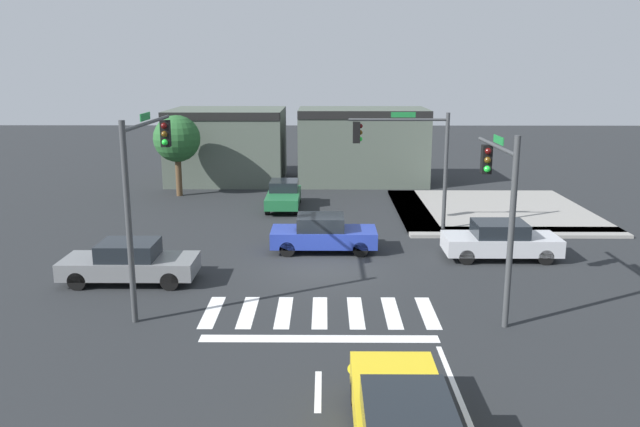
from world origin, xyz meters
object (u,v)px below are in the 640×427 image
object	(u,v)px
traffic_signal_southeast	(499,190)
car_green	(284,195)
traffic_signal_southwest	(146,171)
car_gray	(130,262)
car_yellow	(402,415)
traffic_signal_northeast	(407,149)
car_silver	(500,240)
roadside_tree	(177,139)
car_blue	(323,234)

from	to	relation	value
traffic_signal_southeast	car_green	bearing A→B (deg)	27.16
traffic_signal_southwest	car_green	xyz separation A→B (m)	(3.51, 13.89, -3.56)
car_gray	car_yellow	world-z (taller)	car_yellow
car_gray	traffic_signal_southeast	bearing A→B (deg)	168.71
traffic_signal_northeast	car_silver	distance (m)	6.22
roadside_tree	car_yellow	bearing A→B (deg)	-68.49
car_gray	car_blue	bearing A→B (deg)	-149.87
car_silver	car_blue	bearing A→B (deg)	172.05
car_gray	car_yellow	distance (m)	13.32
traffic_signal_southeast	traffic_signal_northeast	bearing A→B (deg)	9.52
traffic_signal_southeast	car_green	xyz separation A→B (m)	(-7.58, 14.78, -3.11)
car_blue	car_yellow	xyz separation A→B (m)	(1.62, -14.24, 0.03)
car_yellow	car_silver	bearing A→B (deg)	-22.45
car_gray	car_silver	bearing A→B (deg)	-167.90
car_blue	roadside_tree	distance (m)	14.70
car_blue	car_gray	bearing A→B (deg)	-149.87
traffic_signal_southeast	traffic_signal_northeast	distance (m)	9.84
car_green	car_gray	bearing A→B (deg)	-20.93
traffic_signal_northeast	traffic_signal_southwest	bearing A→B (deg)	42.99
traffic_signal_northeast	car_blue	xyz separation A→B (m)	(-3.80, -3.27, -3.11)
car_green	traffic_signal_southeast	bearing A→B (deg)	27.16
traffic_signal_southwest	roadside_tree	distance (m)	17.47
car_gray	car_yellow	xyz separation A→B (m)	(8.49, -10.25, 0.04)
roadside_tree	traffic_signal_northeast	bearing A→B (deg)	-34.12
car_blue	car_yellow	bearing A→B (deg)	-83.49
car_silver	car_green	size ratio (longest dim) A/B	1.03
car_gray	car_yellow	size ratio (longest dim) A/B	1.06
traffic_signal_southwest	car_gray	distance (m)	4.06
traffic_signal_southwest	car_silver	bearing A→B (deg)	-70.35
traffic_signal_northeast	car_silver	bearing A→B (deg)	127.81
traffic_signal_southwest	car_yellow	distance (m)	11.87
car_green	roadside_tree	bearing A→B (deg)	-117.30
car_yellow	traffic_signal_northeast	bearing A→B (deg)	-7.07
car_blue	traffic_signal_northeast	bearing A→B (deg)	40.70
traffic_signal_southeast	car_yellow	size ratio (longest dim) A/B	1.27
car_blue	roadside_tree	xyz separation A→B (m)	(-8.58, 11.65, 2.62)
traffic_signal_southeast	car_blue	bearing A→B (deg)	40.11
car_gray	car_green	size ratio (longest dim) A/B	1.07
traffic_signal_northeast	traffic_signal_southeast	bearing A→B (deg)	99.52
traffic_signal_southwest	car_gray	bearing A→B (deg)	37.71
roadside_tree	traffic_signal_southeast	bearing A→B (deg)	-52.26
car_silver	car_green	xyz separation A→B (m)	(-9.26, 9.33, -0.02)
traffic_signal_southeast	roadside_tree	bearing A→B (deg)	37.74
traffic_signal_southeast	roadside_tree	size ratio (longest dim) A/B	1.19
traffic_signal_southwest	car_yellow	bearing A→B (deg)	-140.03
traffic_signal_northeast	car_silver	world-z (taller)	traffic_signal_northeast
traffic_signal_southeast	car_silver	xyz separation A→B (m)	(1.68, 5.45, -3.09)
traffic_signal_southeast	car_blue	xyz separation A→B (m)	(-5.43, 6.44, -3.08)
car_silver	roadside_tree	bearing A→B (deg)	141.12
traffic_signal_northeast	car_blue	distance (m)	5.89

